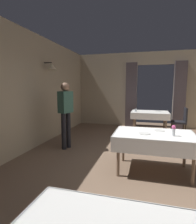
# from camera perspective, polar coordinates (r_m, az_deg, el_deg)

# --- Properties ---
(ground) EXTENTS (10.08, 10.08, 0.00)m
(ground) POSITION_cam_1_polar(r_m,az_deg,el_deg) (3.88, 18.63, -17.01)
(ground) COLOR #7A604C
(wall_left) EXTENTS (0.49, 8.40, 3.00)m
(wall_left) POSITION_cam_1_polar(r_m,az_deg,el_deg) (4.59, -24.62, 5.85)
(wall_left) COLOR tan
(wall_left) RESTS_ON ground
(wall_back) EXTENTS (6.40, 0.27, 3.00)m
(wall_back) POSITION_cam_1_polar(r_m,az_deg,el_deg) (7.72, 17.29, 6.72)
(wall_back) COLOR tan
(wall_back) RESTS_ON ground
(dining_table_mid) EXTENTS (1.47, 0.96, 0.75)m
(dining_table_mid) POSITION_cam_1_polar(r_m,az_deg,el_deg) (3.61, 17.08, -7.72)
(dining_table_mid) COLOR #7A604C
(dining_table_mid) RESTS_ON ground
(dining_table_far) EXTENTS (1.29, 0.94, 0.75)m
(dining_table_far) POSITION_cam_1_polar(r_m,az_deg,el_deg) (6.72, 15.87, -0.65)
(dining_table_far) COLOR #7A604C
(dining_table_far) RESTS_ON ground
(chair_far_right) EXTENTS (0.44, 0.44, 0.93)m
(chair_far_right) POSITION_cam_1_polar(r_m,az_deg,el_deg) (6.74, 24.61, -2.28)
(chair_far_right) COLOR black
(chair_far_right) RESTS_ON ground
(flower_vase_mid) EXTENTS (0.07, 0.07, 0.19)m
(flower_vase_mid) POSITION_cam_1_polar(r_m,az_deg,el_deg) (3.47, 22.55, -5.24)
(flower_vase_mid) COLOR silver
(flower_vase_mid) RESTS_ON dining_table_mid
(plate_mid_b) EXTENTS (0.22, 0.22, 0.01)m
(plate_mid_b) POSITION_cam_1_polar(r_m,az_deg,el_deg) (3.49, 14.29, -6.50)
(plate_mid_b) COLOR white
(plate_mid_b) RESTS_ON dining_table_mid
(plate_mid_c) EXTENTS (0.22, 0.22, 0.01)m
(plate_mid_c) POSITION_cam_1_polar(r_m,az_deg,el_deg) (3.80, 18.64, -5.51)
(plate_mid_c) COLOR white
(plate_mid_c) RESTS_ON dining_table_mid
(glass_far_a) EXTENTS (0.08, 0.08, 0.11)m
(glass_far_a) POSITION_cam_1_polar(r_m,az_deg,el_deg) (6.56, 11.75, 0.54)
(glass_far_a) COLOR silver
(glass_far_a) RESTS_ON dining_table_far
(plate_far_b) EXTENTS (0.22, 0.22, 0.01)m
(plate_far_b) POSITION_cam_1_polar(r_m,az_deg,el_deg) (6.94, 18.26, 0.31)
(plate_far_b) COLOR white
(plate_far_b) RESTS_ON dining_table_far
(person_diner_standing_aside) EXTENTS (0.32, 0.41, 1.72)m
(person_diner_standing_aside) POSITION_cam_1_polar(r_m,az_deg,el_deg) (4.78, -10.08, 0.66)
(person_diner_standing_aside) COLOR black
(person_diner_standing_aside) RESTS_ON ground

